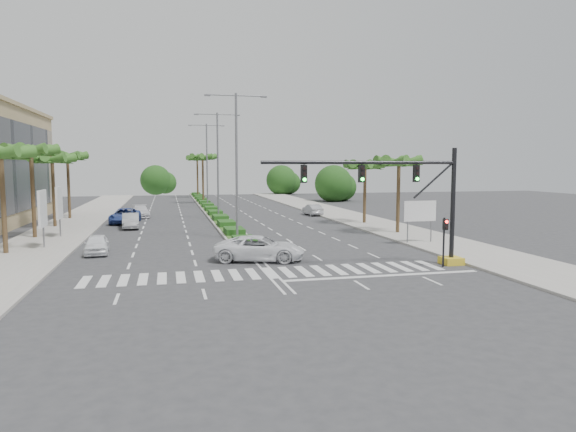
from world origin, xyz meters
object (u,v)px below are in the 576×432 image
at_px(car_parked_c, 125,216).
at_px(car_crossing, 260,248).
at_px(car_parked_a, 97,244).
at_px(car_parked_b, 131,221).
at_px(car_parked_d, 140,211).
at_px(car_right, 313,210).

bearing_deg(car_parked_c, car_crossing, -62.18).
xyz_separation_m(car_parked_a, car_parked_c, (0.44, 19.27, 0.13)).
distance_m(car_parked_c, car_crossing, 26.44).
height_order(car_parked_b, car_crossing, car_crossing).
height_order(car_parked_b, car_parked_d, car_parked_b).
xyz_separation_m(car_crossing, car_right, (11.68, 28.42, -0.13)).
bearing_deg(car_crossing, car_parked_b, 41.07).
bearing_deg(car_parked_c, car_right, 15.63).
xyz_separation_m(car_parked_b, car_parked_d, (0.40, 10.65, -0.02)).
distance_m(car_parked_d, car_crossing, 31.67).
relative_size(car_parked_d, car_right, 1.20).
xyz_separation_m(car_parked_c, car_right, (21.84, 4.01, -0.12)).
distance_m(car_parked_d, car_right, 20.66).
height_order(car_parked_d, car_right, car_parked_d).
xyz_separation_m(car_parked_c, car_parked_d, (1.27, 5.98, -0.08)).
relative_size(car_crossing, car_right, 1.41).
bearing_deg(car_right, car_parked_c, 6.63).
distance_m(car_parked_a, car_right, 32.22).
bearing_deg(car_parked_a, car_parked_b, 80.91).
distance_m(car_parked_b, car_crossing, 21.82).
relative_size(car_parked_c, car_parked_d, 1.16).
bearing_deg(car_crossing, car_right, -6.44).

